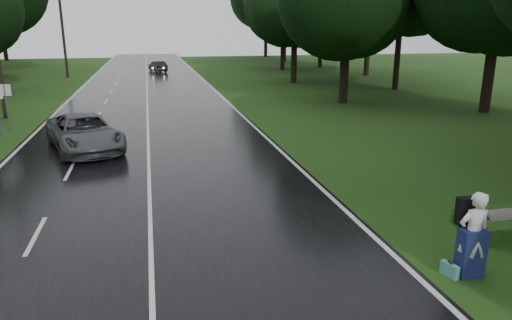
% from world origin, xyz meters
% --- Properties ---
extents(ground, '(160.00, 160.00, 0.00)m').
position_xyz_m(ground, '(0.00, 0.00, 0.00)').
color(ground, '#224514').
rests_on(ground, ground).
extents(road, '(12.00, 140.00, 0.04)m').
position_xyz_m(road, '(0.00, 20.00, 0.02)').
color(road, black).
rests_on(road, ground).
extents(lane_center, '(0.12, 140.00, 0.01)m').
position_xyz_m(lane_center, '(0.00, 20.00, 0.04)').
color(lane_center, silver).
rests_on(lane_center, road).
extents(grey_car, '(4.28, 6.29, 1.60)m').
position_xyz_m(grey_car, '(-2.76, 11.23, 0.84)').
color(grey_car, '#4D5052').
rests_on(grey_car, road).
extents(far_car, '(2.34, 4.12, 1.28)m').
position_xyz_m(far_car, '(1.40, 49.56, 0.68)').
color(far_car, black).
rests_on(far_car, road).
extents(hitchhiker, '(0.74, 0.67, 2.01)m').
position_xyz_m(hitchhiker, '(7.00, -2.33, 0.93)').
color(hitchhiker, silver).
rests_on(hitchhiker, ground).
extents(suitcase, '(0.24, 0.46, 0.32)m').
position_xyz_m(suitcase, '(6.55, -2.30, 0.16)').
color(suitcase, teal).
rests_on(suitcase, ground).
extents(culvert, '(1.27, 0.63, 0.63)m').
position_xyz_m(culvert, '(9.50, -0.45, 0.00)').
color(culvert, slate).
rests_on(culvert, ground).
extents(utility_pole_mid, '(1.80, 0.28, 10.01)m').
position_xyz_m(utility_pole_mid, '(-8.50, 20.67, 0.00)').
color(utility_pole_mid, black).
rests_on(utility_pole_mid, ground).
extents(utility_pole_far, '(1.80, 0.28, 10.82)m').
position_xyz_m(utility_pole_far, '(-8.50, 45.13, 0.00)').
color(utility_pole_far, black).
rests_on(utility_pole_far, ground).
extents(road_sign_a, '(0.62, 0.10, 2.60)m').
position_xyz_m(road_sign_a, '(-7.20, 14.80, 0.00)').
color(road_sign_a, white).
rests_on(road_sign_a, ground).
extents(road_sign_b, '(0.61, 0.10, 2.53)m').
position_xyz_m(road_sign_b, '(-7.20, 16.38, 0.00)').
color(road_sign_b, white).
rests_on(road_sign_b, ground).
extents(tree_right_d, '(7.97, 7.97, 12.45)m').
position_xyz_m(tree_right_d, '(14.11, 21.73, 0.00)').
color(tree_right_d, black).
rests_on(tree_right_d, ground).
extents(tree_right_e, '(8.21, 8.21, 12.83)m').
position_xyz_m(tree_right_e, '(14.38, 34.92, 0.00)').
color(tree_right_e, black).
rests_on(tree_right_e, ground).
extents(tree_right_f, '(8.35, 8.35, 13.05)m').
position_xyz_m(tree_right_f, '(17.25, 49.14, 0.00)').
color(tree_right_f, black).
rests_on(tree_right_f, ground).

